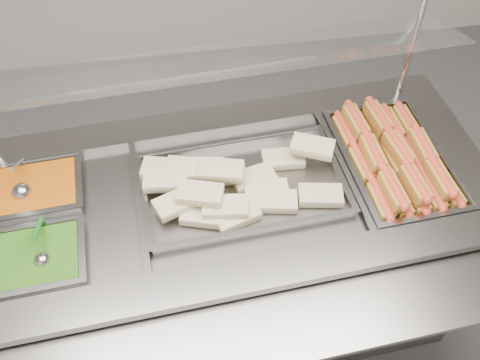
{
  "coord_description": "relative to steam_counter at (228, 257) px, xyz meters",
  "views": [
    {
      "loc": [
        -0.06,
        -0.75,
        2.36
      ],
      "look_at": [
        0.13,
        0.45,
        0.94
      ],
      "focal_mm": 40.0,
      "sensor_mm": 36.0,
      "label": 1
    }
  ],
  "objects": [
    {
      "name": "pan_beans",
      "position": [
        -0.67,
        0.1,
        0.42
      ],
      "size": [
        0.32,
        0.26,
        0.1
      ],
      "color": "gray",
      "rests_on": "steam_counter"
    },
    {
      "name": "ladle",
      "position": [
        -0.71,
        0.09,
        0.47
      ],
      "size": [
        0.07,
        0.19,
        0.16
      ],
      "color": "#ABABB0",
      "rests_on": "pan_beans"
    },
    {
      "name": "sneeze_guard",
      "position": [
        -0.02,
        0.22,
        0.83
      ],
      "size": [
        1.7,
        0.41,
        0.45
      ],
      "color": "silver",
      "rests_on": "steam_counter"
    },
    {
      "name": "steam_counter",
      "position": [
        0.0,
        0.0,
        0.0
      ],
      "size": [
        1.97,
        0.97,
        0.92
      ],
      "color": "slate",
      "rests_on": "ground"
    },
    {
      "name": "pan_hotdogs",
      "position": [
        0.64,
        0.04,
        0.42
      ],
      "size": [
        0.38,
        0.58,
        0.1
      ],
      "color": "gray",
      "rests_on": "steam_counter"
    },
    {
      "name": "hotdogs_in_buns",
      "position": [
        0.63,
        0.04,
        0.47
      ],
      "size": [
        0.35,
        0.54,
        0.12
      ],
      "color": "#94611F",
      "rests_on": "pan_hotdogs"
    },
    {
      "name": "serving_spoon",
      "position": [
        -0.62,
        -0.2,
        0.47
      ],
      "size": [
        0.06,
        0.19,
        0.14
      ],
      "color": "#ABABB0",
      "rests_on": "pan_peas"
    },
    {
      "name": "pan_wraps",
      "position": [
        0.06,
        0.0,
        0.43
      ],
      "size": [
        0.72,
        0.45,
        0.07
      ],
      "color": "gray",
      "rests_on": "steam_counter"
    },
    {
      "name": "tray_rail",
      "position": [
        0.04,
        -0.52,
        0.41
      ],
      "size": [
        1.85,
        0.5,
        0.05
      ],
      "color": "gray",
      "rests_on": "steam_counter"
    },
    {
      "name": "pan_peas",
      "position": [
        -0.65,
        -0.19,
        0.42
      ],
      "size": [
        0.32,
        0.26,
        0.1
      ],
      "color": "gray",
      "rests_on": "steam_counter"
    },
    {
      "name": "tortilla_wraps",
      "position": [
        0.02,
        -0.0,
        0.47
      ],
      "size": [
        0.71,
        0.35,
        0.1
      ],
      "color": "tan",
      "rests_on": "pan_wraps"
    }
  ]
}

